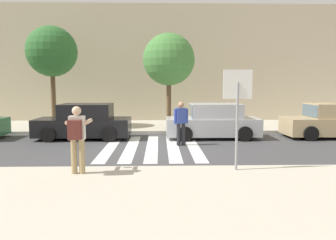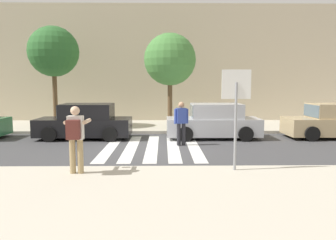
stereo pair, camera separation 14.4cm
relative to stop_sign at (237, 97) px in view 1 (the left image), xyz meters
The scene contains 17 objects.
ground_plane 4.80m from the stop_sign, 122.55° to the left, with size 120.00×120.00×0.00m, color #424244.
sidewalk_near 3.99m from the stop_sign, 132.34° to the right, with size 60.00×6.00×0.14m, color beige.
sidewalk_far 10.12m from the stop_sign, 103.56° to the left, with size 60.00×4.80×0.14m, color beige.
building_facade_far 14.33m from the stop_sign, 99.41° to the left, with size 56.00×4.00×7.32m, color beige.
crosswalk_stripe_0 5.87m from the stop_sign, 135.60° to the left, with size 0.44×5.20×0.01m, color silver.
crosswalk_stripe_1 5.37m from the stop_sign, 129.11° to the left, with size 0.44×5.20×0.01m, color silver.
crosswalk_stripe_2 4.95m from the stop_sign, 121.17° to the left, with size 0.44×5.20×0.01m, color silver.
crosswalk_stripe_3 4.63m from the stop_sign, 111.65° to the left, with size 0.44×5.20×0.01m, color silver.
crosswalk_stripe_4 4.43m from the stop_sign, 100.70° to the left, with size 0.44×5.20×0.01m, color silver.
stop_sign is the anchor object (origin of this frame).
photographer_with_backpack 4.23m from the stop_sign, behind, with size 0.58×0.84×1.72m.
pedestrian_crossing 4.55m from the stop_sign, 105.69° to the left, with size 0.57×0.32×1.72m.
parked_car_black 8.13m from the stop_sign, 132.10° to the left, with size 4.10×1.92×1.55m.
parked_car_silver 6.11m from the stop_sign, 86.62° to the left, with size 4.10×1.92×1.55m.
parked_car_tan 8.36m from the stop_sign, 46.14° to the left, with size 4.10×1.92×1.55m.
street_tree_west 11.79m from the stop_sign, 130.78° to the left, with size 2.60×2.60×5.26m.
street_tree_center 8.54m from the stop_sign, 100.68° to the left, with size 2.63×2.63×4.83m.
Camera 1 is at (0.28, -12.16, 2.42)m, focal length 35.00 mm.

